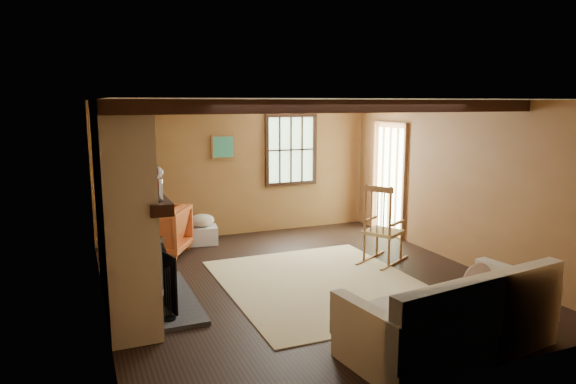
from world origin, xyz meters
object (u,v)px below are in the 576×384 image
rocking_chair (382,230)px  sofa (453,321)px  armchair (159,231)px  fireplace (125,215)px  laundry_basket (202,235)px

rocking_chair → sofa: bearing=131.2°
armchair → fireplace: bearing=10.9°
sofa → laundry_basket: bearing=98.3°
rocking_chair → sofa: 2.81m
fireplace → rocking_chair: (3.66, 0.30, -0.60)m
armchair → rocking_chair: bearing=89.9°
rocking_chair → armchair: 3.45m
rocking_chair → laundry_basket: 3.05m
fireplace → laundry_basket: fireplace is taller
rocking_chair → fireplace: bearing=64.7°
sofa → armchair: size_ratio=2.63×
sofa → armchair: sofa is taller
sofa → laundry_basket: 4.88m
fireplace → sofa: size_ratio=1.08×
fireplace → armchair: size_ratio=2.83×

